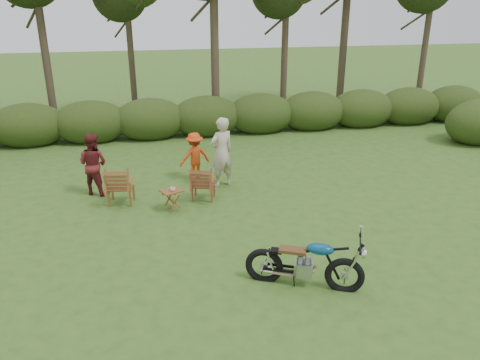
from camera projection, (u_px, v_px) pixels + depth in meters
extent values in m
plane|color=#31501A|center=(278.00, 259.00, 8.77)|extent=(80.00, 80.00, 0.00)
cylinder|color=#382C1E|center=(42.00, 29.00, 16.50)|extent=(0.28, 0.28, 7.20)
cylinder|color=#382C1E|center=(130.00, 38.00, 18.26)|extent=(0.24, 0.24, 6.30)
cylinder|color=#382C1E|center=(214.00, 22.00, 16.60)|extent=(0.30, 0.30, 7.65)
cylinder|color=#382C1E|center=(285.00, 35.00, 18.41)|extent=(0.26, 0.26, 6.48)
cylinder|color=#382C1E|center=(346.00, 15.00, 19.75)|extent=(0.32, 0.32, 7.92)
cylinder|color=#382C1E|center=(427.00, 30.00, 18.43)|extent=(0.24, 0.24, 6.84)
ellipsoid|color=#213814|center=(28.00, 126.00, 15.56)|extent=(2.52, 1.68, 1.51)
ellipsoid|color=#213814|center=(91.00, 123.00, 15.95)|extent=(2.52, 1.68, 1.51)
ellipsoid|color=#213814|center=(150.00, 120.00, 16.35)|extent=(2.52, 1.68, 1.51)
ellipsoid|color=#213814|center=(207.00, 117.00, 16.75)|extent=(2.52, 1.68, 1.51)
ellipsoid|color=#213814|center=(261.00, 114.00, 17.14)|extent=(2.52, 1.68, 1.51)
ellipsoid|color=#213814|center=(312.00, 112.00, 17.54)|extent=(2.52, 1.68, 1.51)
ellipsoid|color=#213814|center=(362.00, 109.00, 17.93)|extent=(2.52, 1.68, 1.51)
ellipsoid|color=#213814|center=(409.00, 107.00, 18.33)|extent=(2.52, 1.68, 1.51)
ellipsoid|color=#213814|center=(454.00, 104.00, 18.72)|extent=(2.52, 1.68, 1.51)
imported|color=beige|center=(173.00, 189.00, 10.60)|extent=(0.16, 0.16, 0.10)
imported|color=#BDB09B|center=(222.00, 186.00, 12.25)|extent=(0.79, 0.66, 1.83)
imported|color=maroon|center=(97.00, 193.00, 11.78)|extent=(0.95, 0.88, 1.55)
imported|color=#C73E12|center=(196.00, 179.00, 12.71)|extent=(0.93, 0.68, 1.29)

